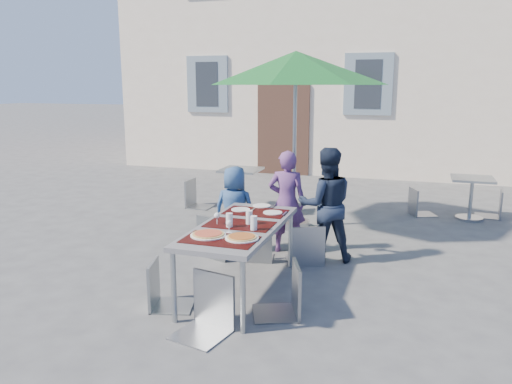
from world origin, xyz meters
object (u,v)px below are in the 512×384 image
(pizza_near_left, at_px, (208,234))
(cafe_table_1, at_px, (471,192))
(chair_3, at_px, (162,257))
(patio_umbrella, at_px, (296,69))
(chair_4, at_px, (286,259))
(bg_chair_r_0, at_px, (275,178))
(dining_table, at_px, (240,230))
(pizza_near_right, at_px, (242,237))
(chair_5, at_px, (207,270))
(bg_chair_l_1, at_px, (420,186))
(bg_chair_r_1, at_px, (496,187))
(bg_chair_l_0, at_px, (195,177))
(child_0, at_px, (235,209))
(child_2, at_px, (326,205))
(child_1, at_px, (287,202))
(chair_1, at_px, (258,224))
(chair_2, at_px, (307,220))
(cafe_table_0, at_px, (241,182))
(chair_0, at_px, (216,211))

(pizza_near_left, height_order, cafe_table_1, pizza_near_left)
(chair_3, xyz_separation_m, patio_umbrella, (0.55, 3.19, 1.89))
(chair_4, height_order, bg_chair_r_0, bg_chair_r_0)
(chair_3, xyz_separation_m, cafe_table_1, (3.23, 4.57, -0.06))
(dining_table, distance_m, pizza_near_right, 0.51)
(chair_5, bearing_deg, bg_chair_l_1, 70.07)
(chair_3, bearing_deg, cafe_table_1, 54.78)
(bg_chair_l_1, relative_size, bg_chair_r_1, 0.98)
(bg_chair_r_1, bearing_deg, bg_chair_l_0, -170.23)
(child_0, height_order, child_2, child_2)
(child_1, relative_size, bg_chair_r_0, 1.29)
(patio_umbrella, distance_m, bg_chair_l_0, 2.85)
(pizza_near_right, bearing_deg, chair_5, -110.80)
(pizza_near_left, height_order, chair_1, chair_1)
(bg_chair_l_1, bearing_deg, child_1, -123.01)
(chair_4, relative_size, bg_chair_l_1, 1.11)
(child_0, relative_size, child_1, 0.85)
(dining_table, distance_m, child_1, 1.44)
(chair_2, bearing_deg, child_2, 50.22)
(chair_5, relative_size, patio_umbrella, 0.37)
(patio_umbrella, xyz_separation_m, bg_chair_l_0, (-2.03, 0.76, -1.85))
(chair_4, distance_m, bg_chair_r_1, 5.20)
(child_2, distance_m, chair_1, 0.89)
(pizza_near_right, distance_m, bg_chair_r_1, 5.49)
(chair_1, relative_size, bg_chair_r_1, 0.94)
(child_2, distance_m, cafe_table_0, 2.93)
(chair_1, xyz_separation_m, chair_4, (0.72, -1.35, 0.08))
(chair_4, xyz_separation_m, bg_chair_l_0, (-2.69, 3.73, -0.01))
(bg_chair_l_0, relative_size, bg_chair_l_1, 1.09)
(child_2, distance_m, chair_3, 2.28)
(dining_table, xyz_separation_m, chair_0, (-0.66, 0.95, -0.08))
(chair_3, height_order, cafe_table_1, chair_3)
(pizza_near_left, distance_m, patio_umbrella, 3.49)
(chair_0, height_order, cafe_table_1, chair_0)
(bg_chair_l_1, bearing_deg, chair_0, -129.02)
(chair_1, bearing_deg, dining_table, -83.50)
(child_2, bearing_deg, chair_4, 66.98)
(cafe_table_1, bearing_deg, cafe_table_0, -172.66)
(cafe_table_0, bearing_deg, chair_5, -74.05)
(patio_umbrella, bearing_deg, bg_chair_r_1, 28.01)
(chair_1, height_order, chair_2, chair_2)
(child_2, relative_size, bg_chair_l_1, 1.65)
(patio_umbrella, bearing_deg, pizza_near_left, -91.87)
(patio_umbrella, height_order, bg_chair_r_0, patio_umbrella)
(dining_table, relative_size, cafe_table_1, 2.63)
(bg_chair_l_0, bearing_deg, cafe_table_0, 8.49)
(dining_table, bearing_deg, chair_3, -135.38)
(dining_table, bearing_deg, pizza_near_right, -67.74)
(chair_2, distance_m, bg_chair_r_0, 2.55)
(pizza_near_right, distance_m, chair_4, 0.47)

